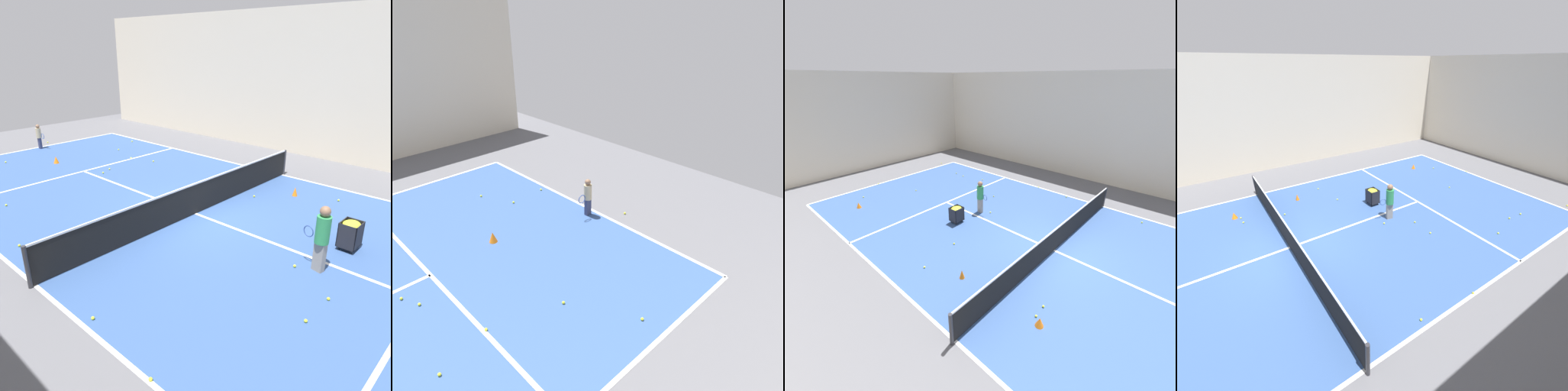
# 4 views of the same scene
# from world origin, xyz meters

# --- Properties ---
(line_baseline_near) EXTENTS (10.48, 0.10, 0.00)m
(line_baseline_near) POSITION_xyz_m (0.00, -11.66, 0.01)
(line_baseline_near) COLOR white
(line_baseline_near) RESTS_ON ground
(line_service_near) EXTENTS (10.48, 0.10, 0.00)m
(line_service_near) POSITION_xyz_m (0.00, -6.41, 0.01)
(line_service_near) COLOR white
(line_service_near) RESTS_ON ground
(player_near_baseline) EXTENTS (0.25, 0.57, 1.24)m
(player_near_baseline) POSITION_xyz_m (-0.60, -11.36, 0.71)
(player_near_baseline) COLOR #2D3351
(player_near_baseline) RESTS_ON ground
(training_cone_1) EXTENTS (0.24, 0.24, 0.31)m
(training_cone_1) POSITION_xyz_m (0.18, -8.35, 0.16)
(training_cone_1) COLOR orange
(training_cone_1) RESTS_ON ground
(tennis_ball_2) EXTENTS (0.07, 0.07, 0.07)m
(tennis_ball_2) POSITION_xyz_m (2.89, -9.55, 0.04)
(tennis_ball_2) COLOR yellow
(tennis_ball_2) RESTS_ON ground
(tennis_ball_7) EXTENTS (0.07, 0.07, 0.07)m
(tennis_ball_7) POSITION_xyz_m (-3.10, -8.14, 0.04)
(tennis_ball_7) COLOR yellow
(tennis_ball_7) RESTS_ON ground
(tennis_ball_8) EXTENTS (0.07, 0.07, 0.07)m
(tennis_ball_8) POSITION_xyz_m (1.70, -10.09, 0.04)
(tennis_ball_8) COLOR yellow
(tennis_ball_8) RESTS_ON ground
(tennis_ball_9) EXTENTS (0.07, 0.07, 0.07)m
(tennis_ball_9) POSITION_xyz_m (-1.43, -12.23, 0.04)
(tennis_ball_9) COLOR yellow
(tennis_ball_9) RESTS_ON ground
(tennis_ball_11) EXTENTS (0.07, 0.07, 0.07)m
(tennis_ball_11) POSITION_xyz_m (-0.38, -5.55, 0.04)
(tennis_ball_11) COLOR yellow
(tennis_ball_11) RESTS_ON ground
(tennis_ball_12) EXTENTS (0.07, 0.07, 0.07)m
(tennis_ball_12) POSITION_xyz_m (-0.86, -5.77, 0.04)
(tennis_ball_12) COLOR yellow
(tennis_ball_12) RESTS_ON ground
(tennis_ball_16) EXTENTS (0.07, 0.07, 0.07)m
(tennis_ball_16) POSITION_xyz_m (-2.56, -6.46, 0.04)
(tennis_ball_16) COLOR yellow
(tennis_ball_16) RESTS_ON ground
(tennis_ball_17) EXTENTS (0.07, 0.07, 0.07)m
(tennis_ball_17) POSITION_xyz_m (-2.91, -5.28, 0.04)
(tennis_ball_17) COLOR yellow
(tennis_ball_17) RESTS_ON ground
(tennis_ball_22) EXTENTS (0.07, 0.07, 0.07)m
(tennis_ball_22) POSITION_xyz_m (1.82, -11.36, 0.04)
(tennis_ball_22) COLOR yellow
(tennis_ball_22) RESTS_ON ground
(tennis_ball_28) EXTENTS (0.07, 0.07, 0.07)m
(tennis_ball_28) POSITION_xyz_m (-4.67, -9.02, 0.04)
(tennis_ball_28) COLOR yellow
(tennis_ball_28) RESTS_ON ground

